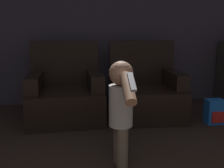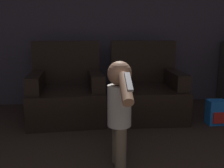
# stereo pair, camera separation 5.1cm
# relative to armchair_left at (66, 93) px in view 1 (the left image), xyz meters

# --- Properties ---
(wall_back) EXTENTS (8.40, 0.05, 2.60)m
(wall_back) POSITION_rel_armchair_left_xyz_m (0.35, 0.69, 0.98)
(wall_back) COLOR #3D3842
(wall_back) RESTS_ON ground_plane
(armchair_left) EXTENTS (0.95, 0.94, 0.98)m
(armchair_left) POSITION_rel_armchair_left_xyz_m (0.00, 0.00, 0.00)
(armchair_left) COLOR black
(armchair_left) RESTS_ON ground_plane
(armchair_right) EXTENTS (0.94, 0.93, 0.98)m
(armchair_right) POSITION_rel_armchair_left_xyz_m (1.04, 0.00, 0.00)
(armchair_right) COLOR black
(armchair_right) RESTS_ON ground_plane
(person_toddler) EXTENTS (0.19, 0.60, 0.88)m
(person_toddler) POSITION_rel_armchair_left_xyz_m (0.52, -1.29, 0.20)
(person_toddler) COLOR brown
(person_toddler) RESTS_ON ground_plane
(toy_backpack) EXTENTS (0.21, 0.17, 0.30)m
(toy_backpack) POSITION_rel_armchair_left_xyz_m (1.81, -0.45, -0.17)
(toy_backpack) COLOR blue
(toy_backpack) RESTS_ON ground_plane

